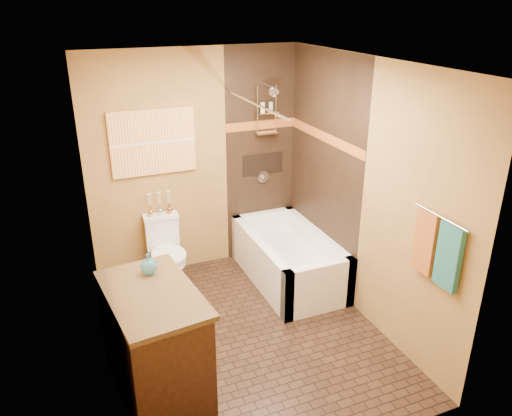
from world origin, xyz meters
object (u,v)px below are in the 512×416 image
bathtub (288,262)px  toilet (166,251)px  sunset_painting (153,142)px  vanity (155,342)px

bathtub → toilet: (-1.26, 0.47, 0.16)m
sunset_painting → bathtub: 1.97m
sunset_painting → bathtub: (1.26, -0.73, -1.33)m
bathtub → sunset_painting: bearing=150.1°
sunset_painting → vanity: (-0.46, -1.88, -1.09)m
sunset_painting → toilet: bearing=-90.0°
toilet → sunset_painting: bearing=94.3°
sunset_painting → vanity: 2.22m
sunset_painting → bathtub: size_ratio=0.60×
toilet → bathtub: bearing=-16.2°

